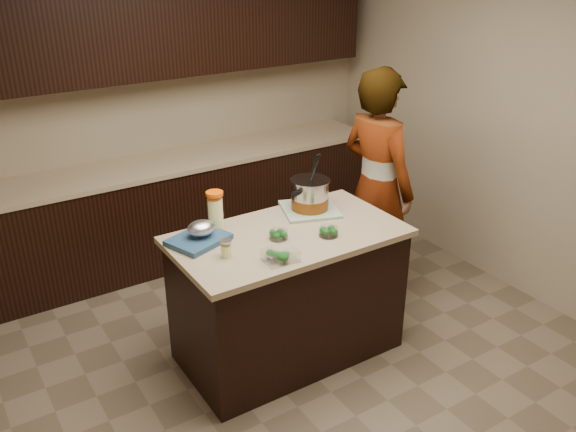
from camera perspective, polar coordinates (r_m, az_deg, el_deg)
name	(u,v)px	position (r m, az deg, el deg)	size (l,w,h in m)	color
ground_plane	(288,350)	(4.30, 0.00, -12.47)	(4.00, 4.00, 0.00)	brown
room_shell	(288,106)	(3.54, 0.00, 10.29)	(4.04, 4.04, 2.72)	tan
back_cabinets	(177,152)	(5.25, -10.32, 5.89)	(3.60, 0.63, 2.33)	black
island	(288,294)	(4.04, 0.00, -7.34)	(1.46, 0.81, 0.90)	black
dish_towel	(310,209)	(4.13, 2.05, 0.62)	(0.36, 0.36, 0.02)	#5A7951
stock_pot	(310,196)	(4.10, 2.07, 1.87)	(0.36, 0.34, 0.38)	#B7B7BC
lemonade_pitcher	(216,213)	(3.83, -6.80, 0.28)	(0.14, 0.14, 0.26)	#FCFB9A
mason_jar	(226,249)	(3.54, -5.81, -3.08)	(0.08, 0.08, 0.11)	#FCFB9A
broccoli_tub_left	(278,235)	(3.74, -0.90, -1.79)	(0.15, 0.15, 0.06)	silver
broccoli_tub_right	(328,232)	(3.79, 3.81, -1.50)	(0.14, 0.14, 0.06)	silver
broccoli_tub_rect	(280,256)	(3.49, -0.73, -3.74)	(0.21, 0.16, 0.07)	silver
blue_tray	(200,235)	(3.74, -8.27, -1.80)	(0.41, 0.37, 0.13)	navy
person	(377,187)	(4.59, 8.31, 2.69)	(0.65, 0.43, 1.79)	gray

